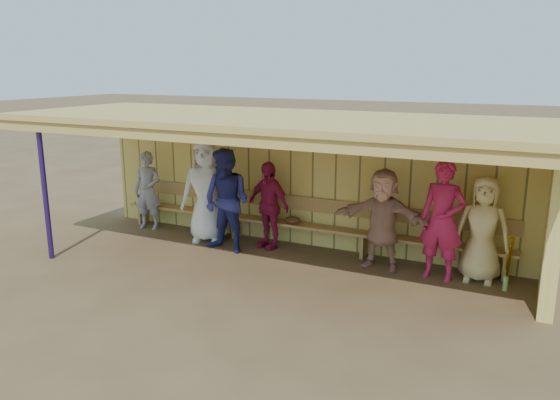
{
  "coord_description": "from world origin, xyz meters",
  "views": [
    {
      "loc": [
        3.97,
        -7.76,
        3.26
      ],
      "look_at": [
        0.0,
        0.35,
        1.05
      ],
      "focal_mm": 35.0,
      "sensor_mm": 36.0,
      "label": 1
    }
  ],
  "objects_px": {
    "player_b": "(207,191)",
    "player_c": "(227,201)",
    "player_g": "(442,221)",
    "player_h": "(482,229)",
    "player_d": "(268,205)",
    "bench": "(298,219)",
    "player_f": "(382,219)",
    "player_a": "(148,190)"
  },
  "relations": [
    {
      "from": "player_c",
      "to": "player_d",
      "type": "relative_size",
      "value": 1.16
    },
    {
      "from": "player_a",
      "to": "player_d",
      "type": "xyz_separation_m",
      "value": [
        2.77,
        0.0,
        0.0
      ]
    },
    {
      "from": "player_c",
      "to": "player_f",
      "type": "bearing_deg",
      "value": 13.3
    },
    {
      "from": "player_a",
      "to": "player_b",
      "type": "distance_m",
      "value": 1.56
    },
    {
      "from": "player_g",
      "to": "player_h",
      "type": "bearing_deg",
      "value": 25.62
    },
    {
      "from": "player_b",
      "to": "player_c",
      "type": "relative_size",
      "value": 1.05
    },
    {
      "from": "player_b",
      "to": "player_d",
      "type": "height_order",
      "value": "player_b"
    },
    {
      "from": "player_a",
      "to": "player_b",
      "type": "bearing_deg",
      "value": -16.71
    },
    {
      "from": "player_b",
      "to": "player_f",
      "type": "xyz_separation_m",
      "value": [
        3.4,
        0.03,
        -0.14
      ]
    },
    {
      "from": "player_b",
      "to": "player_d",
      "type": "distance_m",
      "value": 1.25
    },
    {
      "from": "player_c",
      "to": "player_g",
      "type": "relative_size",
      "value": 0.98
    },
    {
      "from": "player_a",
      "to": "player_h",
      "type": "bearing_deg",
      "value": -10.79
    },
    {
      "from": "player_d",
      "to": "player_a",
      "type": "bearing_deg",
      "value": -163.04
    },
    {
      "from": "player_h",
      "to": "bench",
      "type": "xyz_separation_m",
      "value": [
        -3.24,
        0.31,
        -0.31
      ]
    },
    {
      "from": "player_a",
      "to": "player_f",
      "type": "height_order",
      "value": "player_f"
    },
    {
      "from": "player_b",
      "to": "player_f",
      "type": "height_order",
      "value": "player_b"
    },
    {
      "from": "player_a",
      "to": "player_c",
      "type": "xyz_separation_m",
      "value": [
        2.21,
        -0.52,
        0.14
      ]
    },
    {
      "from": "player_b",
      "to": "player_c",
      "type": "height_order",
      "value": "player_b"
    },
    {
      "from": "player_c",
      "to": "bench",
      "type": "distance_m",
      "value": 1.38
    },
    {
      "from": "player_d",
      "to": "player_h",
      "type": "relative_size",
      "value": 0.96
    },
    {
      "from": "player_f",
      "to": "player_h",
      "type": "bearing_deg",
      "value": 5.93
    },
    {
      "from": "player_h",
      "to": "bench",
      "type": "distance_m",
      "value": 3.27
    },
    {
      "from": "player_c",
      "to": "player_d",
      "type": "height_order",
      "value": "player_c"
    },
    {
      "from": "player_c",
      "to": "player_g",
      "type": "distance_m",
      "value": 3.7
    },
    {
      "from": "player_b",
      "to": "player_g",
      "type": "bearing_deg",
      "value": -18.13
    },
    {
      "from": "player_f",
      "to": "player_c",
      "type": "bearing_deg",
      "value": -170.73
    },
    {
      "from": "player_c",
      "to": "player_f",
      "type": "height_order",
      "value": "player_c"
    },
    {
      "from": "player_c",
      "to": "player_h",
      "type": "bearing_deg",
      "value": 12.1
    },
    {
      "from": "player_b",
      "to": "player_h",
      "type": "height_order",
      "value": "player_b"
    },
    {
      "from": "player_f",
      "to": "player_a",
      "type": "bearing_deg",
      "value": 179.55
    },
    {
      "from": "player_d",
      "to": "bench",
      "type": "relative_size",
      "value": 0.21
    },
    {
      "from": "player_a",
      "to": "player_h",
      "type": "distance_m",
      "value": 6.48
    },
    {
      "from": "player_h",
      "to": "player_g",
      "type": "bearing_deg",
      "value": -162.85
    },
    {
      "from": "player_a",
      "to": "player_g",
      "type": "distance_m",
      "value": 5.9
    },
    {
      "from": "bench",
      "to": "player_g",
      "type": "bearing_deg",
      "value": -10.62
    },
    {
      "from": "player_c",
      "to": "player_d",
      "type": "distance_m",
      "value": 0.78
    },
    {
      "from": "player_b",
      "to": "player_c",
      "type": "bearing_deg",
      "value": -46.34
    },
    {
      "from": "player_d",
      "to": "player_g",
      "type": "bearing_deg",
      "value": 13.42
    },
    {
      "from": "bench",
      "to": "player_a",
      "type": "bearing_deg",
      "value": -174.61
    },
    {
      "from": "bench",
      "to": "player_h",
      "type": "bearing_deg",
      "value": -5.39
    },
    {
      "from": "player_a",
      "to": "player_g",
      "type": "relative_size",
      "value": 0.84
    },
    {
      "from": "player_h",
      "to": "player_d",
      "type": "bearing_deg",
      "value": 178.69
    }
  ]
}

